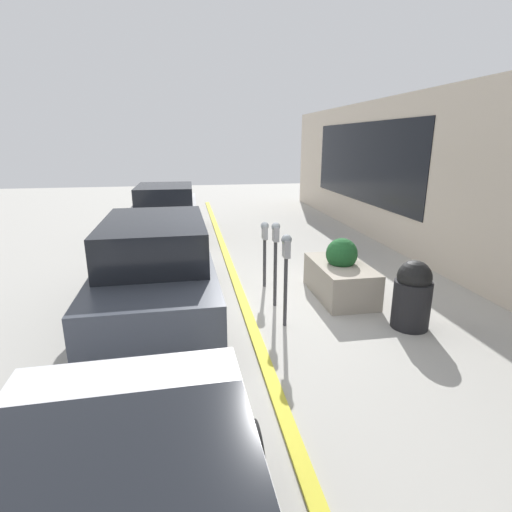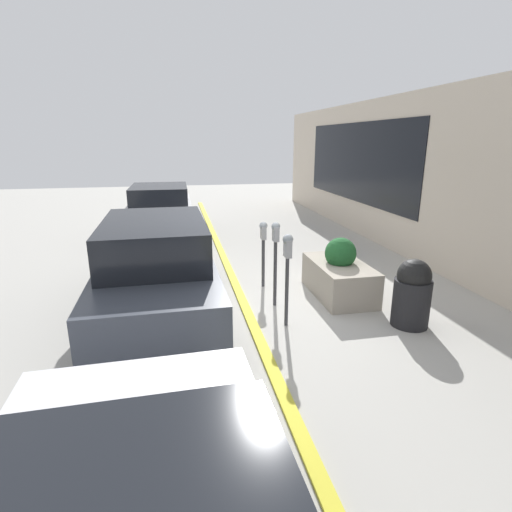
# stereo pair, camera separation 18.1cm
# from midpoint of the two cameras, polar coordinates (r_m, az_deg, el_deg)

# --- Properties ---
(ground_plane) EXTENTS (40.00, 40.00, 0.00)m
(ground_plane) POSITION_cam_midpoint_polar(r_m,az_deg,el_deg) (7.16, -0.31, -7.11)
(ground_plane) COLOR #ADAAA3
(curb_strip) EXTENTS (24.50, 0.16, 0.04)m
(curb_strip) POSITION_cam_midpoint_polar(r_m,az_deg,el_deg) (7.14, -0.95, -7.01)
(curb_strip) COLOR gold
(curb_strip) RESTS_ON ground_plane
(building_facade) EXTENTS (24.50, 0.17, 3.95)m
(building_facade) POSITION_cam_midpoint_polar(r_m,az_deg,el_deg) (8.58, 30.97, 8.24)
(building_facade) COLOR beige
(building_facade) RESTS_ON ground_plane
(parking_meter_nearest) EXTENTS (0.19, 0.16, 1.48)m
(parking_meter_nearest) POSITION_cam_midpoint_polar(r_m,az_deg,el_deg) (6.07, 5.18, -0.44)
(parking_meter_nearest) COLOR #38383D
(parking_meter_nearest) RESTS_ON ground_plane
(parking_meter_second) EXTENTS (0.18, 0.15, 1.51)m
(parking_meter_second) POSITION_cam_midpoint_polar(r_m,az_deg,el_deg) (6.84, 3.57, 1.30)
(parking_meter_second) COLOR #38383D
(parking_meter_second) RESTS_ON ground_plane
(parking_meter_middle) EXTENTS (0.19, 0.16, 1.32)m
(parking_meter_middle) POSITION_cam_midpoint_polar(r_m,az_deg,el_deg) (7.79, 1.92, 2.24)
(parking_meter_middle) COLOR #38383D
(parking_meter_middle) RESTS_ON ground_plane
(planter_box) EXTENTS (1.68, 0.91, 1.12)m
(planter_box) POSITION_cam_midpoint_polar(r_m,az_deg,el_deg) (7.63, 12.62, -2.76)
(planter_box) COLOR #A39989
(planter_box) RESTS_ON ground_plane
(parked_car_middle) EXTENTS (4.69, 1.83, 1.65)m
(parked_car_middle) POSITION_cam_midpoint_polar(r_m,az_deg,el_deg) (6.71, -13.18, -1.38)
(parked_car_middle) COLOR #383D47
(parked_car_middle) RESTS_ON ground_plane
(parked_car_rear) EXTENTS (4.09, 1.87, 1.56)m
(parked_car_rear) POSITION_cam_midpoint_polar(r_m,az_deg,el_deg) (12.32, -12.32, 6.42)
(parked_car_rear) COLOR #B7B7BC
(parked_car_rear) RESTS_ON ground_plane
(trash_bin) EXTENTS (0.57, 0.57, 1.09)m
(trash_bin) POSITION_cam_midpoint_polar(r_m,az_deg,el_deg) (6.67, 22.17, -5.17)
(trash_bin) COLOR black
(trash_bin) RESTS_ON ground_plane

